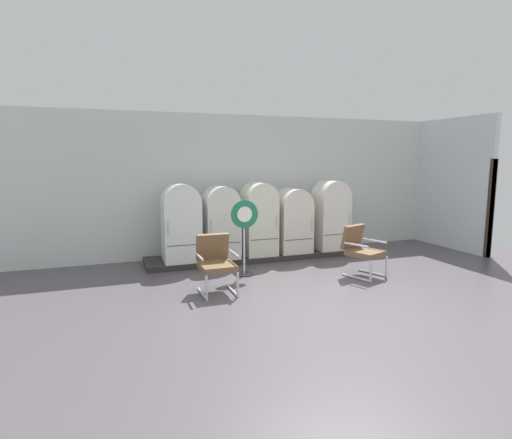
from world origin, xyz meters
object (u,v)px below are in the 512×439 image
Objects in this scene: refrigerator_1 at (221,220)px; armchair_left at (216,261)px; sign_stand at (244,237)px; refrigerator_4 at (331,213)px; armchair_right at (361,248)px; refrigerator_0 at (181,221)px; refrigerator_3 at (292,219)px; refrigerator_2 at (259,217)px.

refrigerator_1 is 1.60× the size of armchair_left.
sign_stand is (0.15, -1.04, -0.18)m from refrigerator_1.
armchair_right is at bearing -102.26° from refrigerator_4.
armchair_left is at bearing -82.72° from refrigerator_0.
armchair_left is (-0.57, -1.80, -0.37)m from refrigerator_1.
refrigerator_3 is at bearing 36.48° from sign_stand.
armchair_right is at bearing -54.06° from refrigerator_2.
refrigerator_3 is at bearing 106.36° from armchair_right.
sign_stand is (0.73, 0.76, 0.19)m from armchair_left.
refrigerator_1 is 1.07m from sign_stand.
armchair_right is (2.12, -1.78, -0.37)m from refrigerator_1.
refrigerator_1 is 1.07× the size of refrigerator_3.
refrigerator_2 is (0.82, 0.02, 0.03)m from refrigerator_1.
refrigerator_4 is at bearing 30.13° from armchair_left.
refrigerator_4 reaches higher than sign_stand.
armchair_right is at bearing -31.02° from refrigerator_0.
sign_stand is at bearing -143.52° from refrigerator_3.
refrigerator_0 is 1.01× the size of refrigerator_2.
refrigerator_3 is 1.00× the size of sign_stand.
sign_stand reaches higher than armchair_right.
refrigerator_3 is at bearing 177.48° from refrigerator_4.
refrigerator_0 reaches higher than refrigerator_1.
refrigerator_2 is 1.10× the size of refrigerator_3.
refrigerator_4 is (2.50, -0.02, 0.04)m from refrigerator_1.
refrigerator_2 reaches higher than refrigerator_1.
armchair_right is 2.11m from sign_stand.
refrigerator_1 reaches higher than refrigerator_3.
armchair_left is 1.00× the size of armchair_right.
armchair_right is at bearing 0.54° from armchair_left.
refrigerator_4 is 1.67× the size of armchair_left.
refrigerator_1 is 1.93m from armchair_left.
refrigerator_3 is (2.39, 0.04, -0.09)m from refrigerator_0.
sign_stand is (-1.44, -1.06, -0.12)m from refrigerator_3.
refrigerator_1 is 1.06× the size of sign_stand.
armchair_left is (-1.39, -1.82, -0.40)m from refrigerator_2.
refrigerator_2 is 0.78m from refrigerator_3.
refrigerator_4 is (0.91, -0.04, 0.09)m from refrigerator_3.
refrigerator_2 is 2.33m from armchair_left.
refrigerator_4 is at bearing -2.52° from refrigerator_3.
refrigerator_0 is 3.30m from refrigerator_4.
refrigerator_1 is at bearing -178.69° from refrigerator_2.
refrigerator_3 is (1.59, 0.02, -0.05)m from refrigerator_1.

